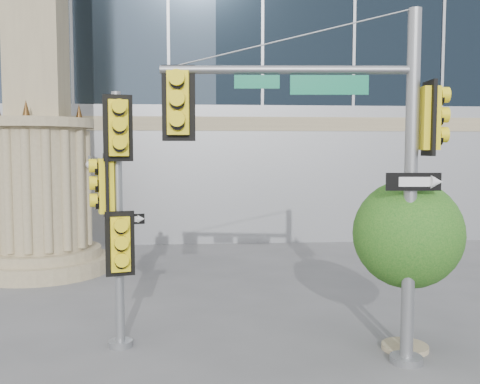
{
  "coord_description": "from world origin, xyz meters",
  "views": [
    {
      "loc": [
        -0.8,
        -9.15,
        4.09
      ],
      "look_at": [
        0.08,
        2.0,
        3.2
      ],
      "focal_mm": 40.0,
      "sensor_mm": 36.0,
      "label": 1
    }
  ],
  "objects": [
    {
      "name": "ground",
      "position": [
        0.0,
        0.0,
        0.0
      ],
      "size": [
        120.0,
        120.0,
        0.0
      ],
      "primitive_type": "plane",
      "color": "#545456",
      "rests_on": "ground"
    },
    {
      "name": "monument",
      "position": [
        -6.0,
        9.0,
        5.52
      ],
      "size": [
        4.4,
        4.4,
        16.6
      ],
      "color": "gray",
      "rests_on": "ground"
    },
    {
      "name": "main_signal_pole",
      "position": [
        1.98,
        0.62,
        4.13
      ],
      "size": [
        5.16,
        0.82,
        6.66
      ],
      "rotation": [
        0.0,
        0.0,
        -0.07
      ],
      "color": "slate",
      "rests_on": "ground"
    },
    {
      "name": "secondary_signal_pole",
      "position": [
        -2.45,
        1.71,
        3.08
      ],
      "size": [
        0.97,
        0.7,
        5.25
      ],
      "rotation": [
        0.0,
        0.0,
        0.25
      ],
      "color": "slate",
      "rests_on": "ground"
    },
    {
      "name": "street_tree",
      "position": [
        3.46,
        1.22,
        2.3
      ],
      "size": [
        2.24,
        2.19,
        3.49
      ],
      "color": "gray",
      "rests_on": "ground"
    }
  ]
}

